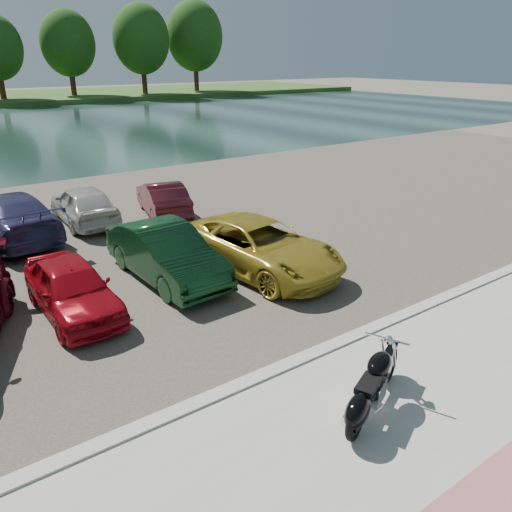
# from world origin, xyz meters

# --- Properties ---
(ground) EXTENTS (200.00, 200.00, 0.00)m
(ground) POSITION_xyz_m (0.00, 0.00, 0.00)
(ground) COLOR #595447
(ground) RESTS_ON ground
(promenade) EXTENTS (60.00, 6.00, 0.10)m
(promenade) POSITION_xyz_m (0.00, -1.00, 0.05)
(promenade) COLOR #A2A098
(promenade) RESTS_ON ground
(kerb) EXTENTS (60.00, 0.30, 0.14)m
(kerb) POSITION_xyz_m (0.00, 2.00, 0.07)
(kerb) COLOR #A2A098
(kerb) RESTS_ON ground
(parking_lot) EXTENTS (60.00, 18.00, 0.04)m
(parking_lot) POSITION_xyz_m (0.00, 11.00, 0.02)
(parking_lot) COLOR #3C3831
(parking_lot) RESTS_ON ground
(motorcycle) EXTENTS (2.20, 1.16, 1.05)m
(motorcycle) POSITION_xyz_m (-0.69, 0.18, 0.56)
(motorcycle) COLOR black
(motorcycle) RESTS_ON promenade
(car_4) EXTENTS (1.53, 3.65, 1.23)m
(car_4) POSITION_xyz_m (-3.44, 6.49, 0.66)
(car_4) COLOR #A20A16
(car_4) RESTS_ON parking_lot
(car_5) EXTENTS (1.69, 4.37, 1.42)m
(car_5) POSITION_xyz_m (-0.89, 7.00, 0.75)
(car_5) COLOR black
(car_5) RESTS_ON parking_lot
(car_6) EXTENTS (2.98, 5.24, 1.38)m
(car_6) POSITION_xyz_m (1.39, 6.03, 0.73)
(car_6) COLOR #A58D26
(car_6) RESTS_ON parking_lot
(car_11) EXTENTS (2.58, 5.31, 1.49)m
(car_11) POSITION_xyz_m (-3.55, 12.64, 0.78)
(car_11) COLOR navy
(car_11) RESTS_ON parking_lot
(car_12) EXTENTS (1.69, 3.98, 1.34)m
(car_12) POSITION_xyz_m (-1.13, 12.93, 0.71)
(car_12) COLOR #B8B8B3
(car_12) RESTS_ON parking_lot
(car_13) EXTENTS (2.08, 3.92, 1.23)m
(car_13) POSITION_xyz_m (1.53, 12.25, 0.65)
(car_13) COLOR #4E141C
(car_13) RESTS_ON parking_lot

